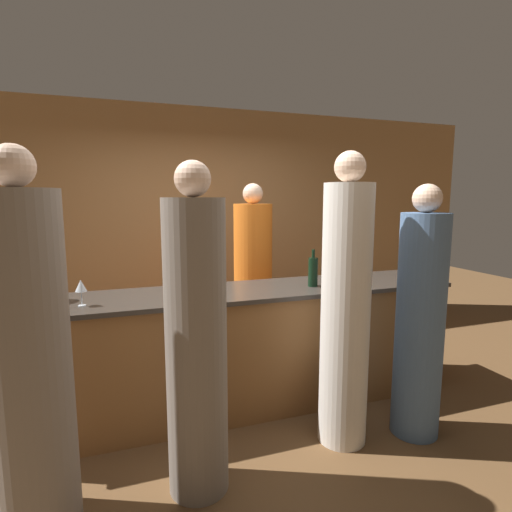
# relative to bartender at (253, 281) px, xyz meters

# --- Properties ---
(ground_plane) EXTENTS (14.00, 14.00, 0.00)m
(ground_plane) POSITION_rel_bartender_xyz_m (-0.40, -0.89, -0.85)
(ground_plane) COLOR brown
(back_wall) EXTENTS (8.00, 0.06, 2.80)m
(back_wall) POSITION_rel_bartender_xyz_m (-0.40, 1.11, 0.55)
(back_wall) COLOR #A37547
(back_wall) RESTS_ON ground_plane
(bar_counter) EXTENTS (3.57, 0.68, 0.98)m
(bar_counter) POSITION_rel_bartender_xyz_m (-0.40, -0.89, -0.36)
(bar_counter) COLOR brown
(bar_counter) RESTS_ON ground_plane
(bartender) EXTENTS (0.40, 0.40, 1.85)m
(bartender) POSITION_rel_bartender_xyz_m (0.00, 0.00, 0.00)
(bartender) COLOR orange
(bartender) RESTS_ON ground_plane
(guest_0) EXTENTS (0.33, 0.33, 1.80)m
(guest_0) POSITION_rel_bartender_xyz_m (0.69, -1.66, -0.02)
(guest_0) COLOR #4C6B93
(guest_0) RESTS_ON ground_plane
(guest_1) EXTENTS (0.40, 0.40, 1.95)m
(guest_1) POSITION_rel_bartender_xyz_m (-1.75, -1.72, 0.05)
(guest_1) COLOR gray
(guest_1) RESTS_ON ground_plane
(guest_2) EXTENTS (0.33, 0.33, 2.01)m
(guest_2) POSITION_rel_bartender_xyz_m (0.14, -1.57, 0.09)
(guest_2) COLOR silver
(guest_2) RESTS_ON ground_plane
(guest_3) EXTENTS (0.35, 0.35, 1.90)m
(guest_3) POSITION_rel_bartender_xyz_m (-0.91, -1.71, 0.03)
(guest_3) COLOR gray
(guest_3) RESTS_ON ground_plane
(wine_bottle_0) EXTENTS (0.08, 0.08, 0.31)m
(wine_bottle_0) POSITION_rel_bartender_xyz_m (0.20, -0.96, 0.25)
(wine_bottle_0) COLOR black
(wine_bottle_0) RESTS_ON bar_counter
(ice_bucket) EXTENTS (0.16, 0.16, 0.18)m
(ice_bucket) POSITION_rel_bartender_xyz_m (-1.80, -0.80, 0.22)
(ice_bucket) COLOR silver
(ice_bucket) RESTS_ON bar_counter
(wine_glass_0) EXTENTS (0.06, 0.06, 0.17)m
(wine_glass_0) POSITION_rel_bartender_xyz_m (-0.64, -0.87, 0.25)
(wine_glass_0) COLOR silver
(wine_glass_0) RESTS_ON bar_counter
(wine_glass_1) EXTENTS (0.07, 0.07, 0.17)m
(wine_glass_1) POSITION_rel_bartender_xyz_m (0.60, -0.90, 0.25)
(wine_glass_1) COLOR silver
(wine_glass_1) RESTS_ON bar_counter
(wine_glass_2) EXTENTS (0.08, 0.08, 0.18)m
(wine_glass_2) POSITION_rel_bartender_xyz_m (-1.55, -1.00, 0.26)
(wine_glass_2) COLOR silver
(wine_glass_2) RESTS_ON bar_counter
(wine_glass_3) EXTENTS (0.08, 0.08, 0.15)m
(wine_glass_3) POSITION_rel_bartender_xyz_m (1.13, -1.08, 0.24)
(wine_glass_3) COLOR silver
(wine_glass_3) RESTS_ON bar_counter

